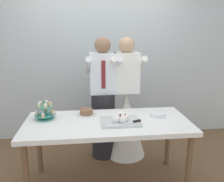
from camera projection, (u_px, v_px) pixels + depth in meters
The scene contains 8 objects.
rear_wall at pixel (99, 49), 3.74m from camera, with size 5.20×0.10×2.90m, color silver.
dessert_table at pixel (108, 127), 2.58m from camera, with size 1.80×0.80×0.78m.
cupcake_stand at pixel (45, 111), 2.61m from camera, with size 0.23×0.23×0.21m.
main_cake_tray at pixel (120, 119), 2.51m from camera, with size 0.42×0.32×0.12m.
plate_stack at pixel (158, 114), 2.70m from camera, with size 0.17×0.18×0.04m.
round_cake at pixel (86, 112), 2.74m from camera, with size 0.24×0.24×0.07m.
person_groom at pixel (103, 105), 3.19m from camera, with size 0.47×0.50×1.66m.
person_bride at pixel (126, 116), 3.28m from camera, with size 0.56×0.56×1.66m.
Camera 1 is at (-0.22, -2.39, 1.73)m, focal length 37.63 mm.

